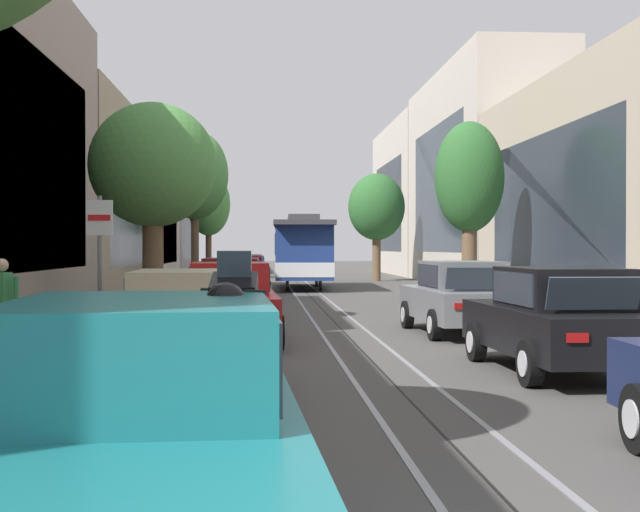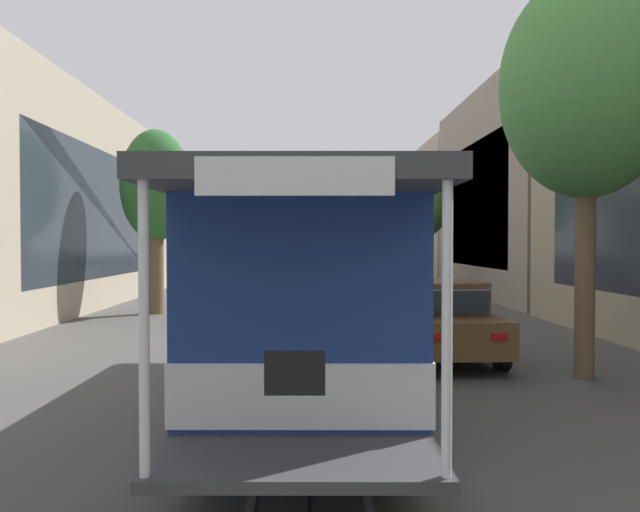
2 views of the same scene
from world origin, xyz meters
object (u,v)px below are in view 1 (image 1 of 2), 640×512
at_px(parked_car_black_second_right, 559,319).
at_px(street_sign_post, 100,267).
at_px(street_tree_kerb_left_mid, 195,176).
at_px(parked_car_beige_second_left, 192,331).
at_px(street_tree_kerb_right_mid, 377,208).
at_px(motorcycle_with_rider, 230,385).
at_px(parked_car_maroon_fifth_left, 241,278).
at_px(parked_car_maroon_fourth_left, 231,286).
at_px(parked_car_brown_sixth_left, 244,273).
at_px(street_tree_kerb_right_second, 469,181).
at_px(pedestrian_on_left_pavement, 2,303).
at_px(street_tree_kerb_left_fourth, 209,205).
at_px(parked_car_red_mid_left, 230,302).
at_px(street_tree_kerb_left_second, 153,168).
at_px(cable_car_trolley, 303,252).
at_px(parked_car_teal_near_left, 139,438).
at_px(parked_car_grey_mid_right, 460,297).

xyz_separation_m(parked_car_black_second_right, street_sign_post, (-6.64, -0.77, 0.81)).
bearing_deg(street_tree_kerb_left_mid, street_sign_post, -88.40).
xyz_separation_m(parked_car_beige_second_left, street_tree_kerb_right_mid, (7.22, 36.34, 3.27)).
bearing_deg(parked_car_beige_second_left, motorcycle_with_rider, -82.81).
relative_size(parked_car_maroon_fifth_left, street_tree_kerb_left_mid, 0.64).
relative_size(parked_car_maroon_fourth_left, parked_car_brown_sixth_left, 1.00).
bearing_deg(street_sign_post, street_tree_kerb_right_second, 60.72).
xyz_separation_m(motorcycle_with_rider, pedestrian_on_left_pavement, (-4.12, 8.96, -0.02)).
xyz_separation_m(parked_car_maroon_fourth_left, street_tree_kerb_left_fourth, (-2.36, 28.05, 3.62)).
xyz_separation_m(parked_car_maroon_fourth_left, pedestrian_on_left_pavement, (-3.47, -9.24, 0.16)).
xyz_separation_m(parked_car_black_second_right, pedestrian_on_left_pavement, (-8.77, 2.01, 0.16)).
relative_size(parked_car_red_mid_left, parked_car_maroon_fifth_left, 1.00).
relative_size(parked_car_red_mid_left, pedestrian_on_left_pavement, 2.61).
height_order(street_tree_kerb_left_fourth, street_sign_post, street_tree_kerb_left_fourth).
bearing_deg(motorcycle_with_rider, parked_car_maroon_fourth_left, 92.04).
bearing_deg(street_tree_kerb_right_second, street_tree_kerb_left_second, -146.53).
xyz_separation_m(street_tree_kerb_left_second, street_tree_kerb_right_second, (9.47, 6.26, 0.21)).
height_order(parked_car_maroon_fourth_left, cable_car_trolley, cable_car_trolley).
bearing_deg(street_tree_kerb_right_second, cable_car_trolley, 114.05).
distance_m(parked_car_teal_near_left, parked_car_beige_second_left, 6.32).
height_order(parked_car_maroon_fourth_left, parked_car_black_second_right, same).
xyz_separation_m(parked_car_beige_second_left, cable_car_trolley, (2.72, 27.74, 0.86)).
xyz_separation_m(parked_car_maroon_fifth_left, street_tree_kerb_left_fourth, (-2.48, 21.76, 3.62)).
relative_size(parked_car_red_mid_left, motorcycle_with_rider, 2.37).
height_order(parked_car_beige_second_left, street_tree_kerb_left_mid, street_tree_kerb_left_mid).
height_order(parked_car_black_second_right, street_tree_kerb_left_second, street_tree_kerb_left_second).
bearing_deg(cable_car_trolley, parked_car_beige_second_left, -95.60).
relative_size(street_tree_kerb_right_mid, street_sign_post, 2.31).
xyz_separation_m(street_tree_kerb_right_mid, cable_car_trolley, (-4.50, -8.60, -2.40)).
relative_size(parked_car_red_mid_left, street_tree_kerb_left_second, 0.81).
bearing_deg(street_tree_kerb_left_fourth, parked_car_maroon_fifth_left, -83.49).
bearing_deg(parked_car_grey_mid_right, street_tree_kerb_right_mid, 86.02).
bearing_deg(parked_car_beige_second_left, parked_car_teal_near_left, -88.02).
relative_size(parked_car_brown_sixth_left, street_tree_kerb_right_second, 0.73).
bearing_deg(street_tree_kerb_left_mid, street_tree_kerb_left_second, -89.23).
bearing_deg(motorcycle_with_rider, parked_car_grey_mid_right, 70.58).
bearing_deg(parked_car_maroon_fourth_left, motorcycle_with_rider, -87.96).
bearing_deg(cable_car_trolley, parked_car_brown_sixth_left, -129.35).
bearing_deg(pedestrian_on_left_pavement, parked_car_brown_sixth_left, 80.47).
relative_size(parked_car_grey_mid_right, street_tree_kerb_left_second, 0.81).
bearing_deg(pedestrian_on_left_pavement, street_tree_kerb_left_fourth, 88.30).
height_order(parked_car_black_second_right, street_tree_kerb_left_mid, street_tree_kerb_left_mid).
xyz_separation_m(parked_car_brown_sixth_left, street_tree_kerb_left_mid, (-2.15, 1.91, 4.18)).
xyz_separation_m(parked_car_brown_sixth_left, parked_car_grey_mid_right, (5.07, -17.35, 0.00)).
bearing_deg(cable_car_trolley, parked_car_maroon_fifth_left, -106.19).
bearing_deg(parked_car_beige_second_left, street_tree_kerb_left_fourth, 93.25).
xyz_separation_m(parked_car_maroon_fourth_left, motorcycle_with_rider, (0.65, -18.21, 0.17)).
height_order(parked_car_maroon_fifth_left, parked_car_brown_sixth_left, same).
distance_m(street_tree_kerb_left_fourth, street_tree_kerb_right_second, 26.08).
distance_m(parked_car_grey_mid_right, street_tree_kerb_right_second, 10.26).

